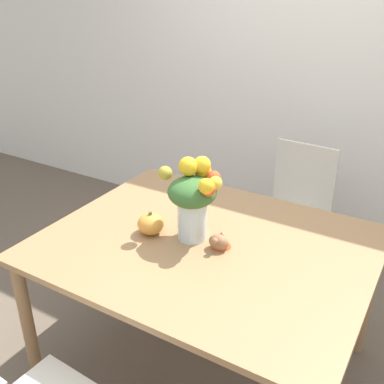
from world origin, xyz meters
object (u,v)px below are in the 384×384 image
(turkey_figurine, at_px, (220,240))
(pumpkin, at_px, (151,224))
(flower_vase, at_px, (194,198))
(dining_chair_near_window, at_px, (293,216))

(turkey_figurine, bearing_deg, pumpkin, -170.72)
(flower_vase, height_order, turkey_figurine, flower_vase)
(pumpkin, bearing_deg, dining_chair_near_window, 69.73)
(flower_vase, distance_m, dining_chair_near_window, 1.07)
(flower_vase, bearing_deg, pumpkin, -159.00)
(flower_vase, xyz_separation_m, turkey_figurine, (0.15, -0.02, -0.16))
(dining_chair_near_window, bearing_deg, turkey_figurine, -88.84)
(flower_vase, distance_m, turkey_figurine, 0.22)
(flower_vase, height_order, dining_chair_near_window, flower_vase)
(dining_chair_near_window, bearing_deg, pumpkin, -107.01)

